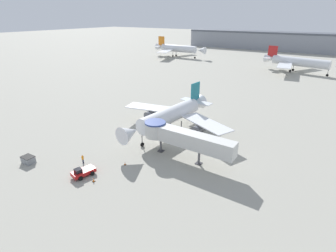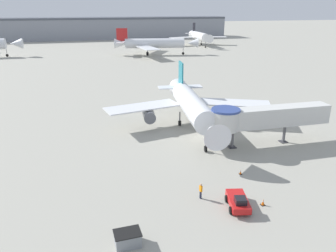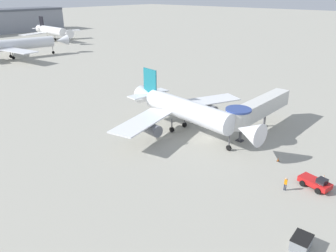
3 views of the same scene
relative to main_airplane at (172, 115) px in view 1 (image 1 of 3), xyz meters
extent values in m
plane|color=#9E9B8E|center=(0.32, -4.26, -4.14)|extent=(800.00, 800.00, 0.00)
cylinder|color=silver|center=(-0.07, -0.63, 0.13)|extent=(5.45, 18.35, 3.55)
cone|color=silver|center=(-1.38, -12.97, 0.13)|extent=(3.95, 4.26, 3.55)
cone|color=silver|center=(1.02, 9.59, 0.13)|extent=(4.10, 5.68, 3.55)
cube|color=silver|center=(-7.77, 2.68, -0.49)|extent=(13.10, 6.85, 0.22)
cube|color=silver|center=(8.16, 0.99, -0.49)|extent=(13.17, 9.08, 0.22)
cube|color=#19707F|center=(0.99, 9.33, 3.33)|extent=(0.61, 3.56, 4.62)
cube|color=silver|center=(1.05, 9.86, 0.76)|extent=(8.69, 3.37, 0.18)
cylinder|color=#565960|center=(-6.89, 1.53, -1.72)|extent=(2.32, 3.74, 1.96)
cylinder|color=#565960|center=(7.06, 0.04, -1.72)|extent=(2.32, 3.74, 1.96)
cylinder|color=#4C4C51|center=(-1.03, -9.68, -2.67)|extent=(0.18, 0.18, 2.04)
cylinder|color=black|center=(-1.03, -9.68, -3.69)|extent=(0.35, 0.92, 0.90)
cylinder|color=#4C4C51|center=(-1.42, 1.79, -2.67)|extent=(0.22, 0.22, 2.04)
cylinder|color=black|center=(-1.42, 1.79, -3.69)|extent=(0.49, 0.94, 0.90)
cylinder|color=#4C4C51|center=(1.76, 1.45, -2.67)|extent=(0.22, 0.22, 2.04)
cylinder|color=black|center=(1.76, 1.45, -3.69)|extent=(0.49, 0.94, 0.90)
cube|color=silver|center=(10.16, -9.30, 0.20)|extent=(16.39, 2.86, 2.80)
cylinder|color=silver|center=(1.99, -9.17, 0.20)|extent=(3.90, 3.90, 2.80)
cylinder|color=navy|center=(1.99, -9.17, 1.75)|extent=(4.10, 4.10, 0.30)
cylinder|color=#56565B|center=(3.30, -9.19, -2.67)|extent=(0.44, 0.44, 2.93)
cube|color=#333338|center=(3.30, -9.19, -4.08)|extent=(1.10, 1.10, 0.12)
cylinder|color=#56565B|center=(11.80, -9.32, -2.67)|extent=(0.44, 0.44, 2.93)
cube|color=#333338|center=(11.80, -9.32, -4.08)|extent=(1.10, 1.10, 0.12)
cube|color=red|center=(-2.77, -23.42, -3.42)|extent=(2.66, 4.17, 0.68)
cube|color=black|center=(-2.97, -24.27, -2.77)|extent=(1.32, 1.30, 0.61)
cylinder|color=black|center=(-3.92, -24.25, -3.76)|extent=(0.45, 0.80, 0.75)
cylinder|color=black|center=(-2.09, -24.67, -3.76)|extent=(0.45, 0.80, 0.75)
cylinder|color=black|center=(-3.45, -22.18, -3.76)|extent=(0.45, 0.80, 0.75)
cylinder|color=black|center=(-1.62, -22.60, -3.76)|extent=(0.45, 0.80, 0.75)
cube|color=gray|center=(-14.58, -26.17, -3.52)|extent=(2.26, 1.70, 1.23)
cube|color=black|center=(-14.58, -26.17, -2.87)|extent=(2.40, 1.80, 0.08)
cube|color=black|center=(0.77, -17.03, -4.12)|extent=(0.37, 0.37, 0.04)
cone|color=orange|center=(0.77, -17.03, -3.81)|extent=(0.25, 0.25, 0.57)
cylinder|color=white|center=(0.77, -17.03, -3.74)|extent=(0.14, 0.14, 0.07)
cube|color=black|center=(-0.04, -23.75, -4.12)|extent=(0.43, 0.43, 0.04)
cone|color=orange|center=(-0.04, -23.75, -3.76)|extent=(0.30, 0.30, 0.68)
cylinder|color=white|center=(-0.04, -23.75, -3.68)|extent=(0.16, 0.16, 0.08)
cylinder|color=#1E2338|center=(-5.90, -20.97, -3.70)|extent=(0.13, 0.13, 0.88)
cylinder|color=#1E2338|center=(-5.93, -20.79, -3.70)|extent=(0.13, 0.13, 0.88)
cube|color=orange|center=(-5.91, -20.88, -2.91)|extent=(0.27, 0.38, 0.70)
sphere|color=tan|center=(-5.91, -20.88, -2.44)|extent=(0.24, 0.24, 0.24)
cylinder|color=silver|center=(13.80, 89.11, 0.71)|extent=(25.26, 8.59, 4.00)
cone|color=silver|center=(0.17, 91.70, 0.71)|extent=(6.64, 5.05, 4.00)
cube|color=silver|center=(8.89, 80.10, 0.01)|extent=(7.57, 16.11, 0.22)
cube|color=silver|center=(12.53, 99.29, 0.01)|extent=(12.43, 16.33, 0.22)
cube|color=#B21E1E|center=(0.46, 91.64, 4.32)|extent=(4.56, 1.09, 5.20)
cube|color=silver|center=(-0.13, 91.75, 1.41)|extent=(5.13, 10.97, 0.18)
cylinder|color=#4C4C51|center=(25.79, 86.83, -2.44)|extent=(0.18, 0.18, 2.30)
cylinder|color=black|center=(25.79, 86.83, -3.59)|extent=(1.13, 0.46, 1.10)
cylinder|color=#4C4C51|center=(10.40, 87.92, -2.44)|extent=(0.22, 0.22, 2.30)
cylinder|color=black|center=(10.40, 87.92, -3.59)|extent=(1.16, 0.60, 1.10)
cylinder|color=#4C4C51|center=(11.07, 91.46, -2.44)|extent=(0.22, 0.22, 2.30)
cylinder|color=black|center=(11.07, 91.46, -3.59)|extent=(1.16, 0.60, 1.10)
cylinder|color=silver|center=(-58.19, 99.78, 1.08)|extent=(24.16, 4.87, 4.34)
cone|color=silver|center=(-42.03, 99.42, 1.08)|extent=(4.87, 4.45, 4.34)
cone|color=silver|center=(-71.74, 100.07, 1.08)|extent=(6.61, 4.49, 4.34)
cube|color=silver|center=(-61.62, 89.65, 0.32)|extent=(10.05, 17.01, 0.22)
cube|color=silver|center=(-61.18, 110.05, 0.32)|extent=(10.64, 17.03, 0.22)
cube|color=orange|center=(-71.41, 100.07, 4.99)|extent=(4.60, 0.34, 5.65)
cube|color=silver|center=(-72.07, 100.08, 1.84)|extent=(3.46, 10.99, 0.18)
cylinder|color=#4C4C51|center=(-46.22, 99.52, -2.34)|extent=(0.18, 0.18, 2.50)
cylinder|color=black|center=(-46.22, 99.52, -3.59)|extent=(1.11, 0.28, 1.10)
cylinder|color=#4C4C51|center=(-61.24, 97.89, -2.34)|extent=(0.22, 0.22, 2.50)
cylinder|color=black|center=(-61.24, 97.89, -3.59)|extent=(1.11, 0.42, 1.10)
cylinder|color=#4C4C51|center=(-61.15, 101.80, -2.34)|extent=(0.22, 0.22, 2.50)
cylinder|color=black|center=(-61.15, 101.80, -3.59)|extent=(1.11, 0.42, 1.10)
cube|color=gray|center=(-2.40, 170.74, 1.82)|extent=(160.49, 19.03, 11.92)
cube|color=#4C515B|center=(-2.40, 170.74, 8.38)|extent=(160.49, 19.41, 1.20)
camera|label=1|loc=(29.70, -47.06, 21.10)|focal=28.00mm
camera|label=2|loc=(-17.16, -49.52, 15.42)|focal=35.00mm
camera|label=3|loc=(-41.89, -32.93, 19.25)|focal=35.00mm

